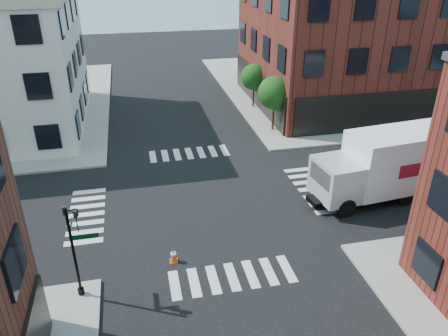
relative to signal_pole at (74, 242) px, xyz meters
name	(u,v)px	position (x,y,z in m)	size (l,w,h in m)	color
ground	(206,201)	(6.72, 6.68, -2.86)	(120.00, 120.00, 0.00)	black
sidewalk_ne	(357,84)	(27.72, 27.68, -2.78)	(30.00, 30.00, 0.15)	gray
building_ne	(386,38)	(27.22, 22.68, 3.14)	(25.00, 16.00, 12.00)	#4B1C12
tree_near	(275,94)	(14.28, 16.65, 0.30)	(2.69, 2.69, 4.49)	black
tree_far	(255,78)	(14.28, 22.65, 0.02)	(2.43, 2.43, 4.07)	black
signal_pole	(74,242)	(0.00, 0.00, 0.00)	(1.29, 1.24, 4.60)	black
box_truck	(389,164)	(17.64, 4.94, -0.68)	(9.45, 3.76, 4.19)	white
traffic_cone	(173,256)	(4.17, 1.40, -2.51)	(0.43, 0.43, 0.72)	#E5510A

